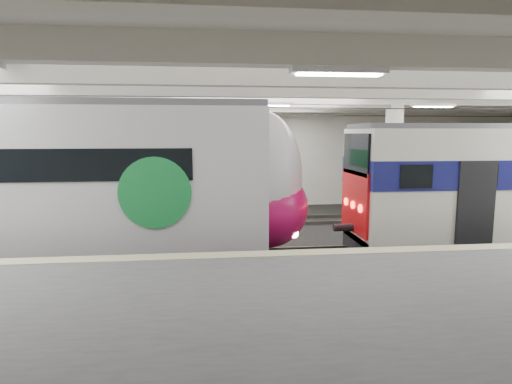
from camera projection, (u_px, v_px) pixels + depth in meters
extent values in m
cube|color=black|center=(278.00, 260.00, 13.55)|extent=(36.00, 24.00, 0.10)
cube|color=silver|center=(279.00, 79.00, 12.79)|extent=(36.00, 24.00, 0.20)
cube|color=beige|center=(248.00, 155.00, 23.02)|extent=(30.00, 0.10, 5.50)
cube|color=beige|center=(486.00, 287.00, 3.32)|extent=(30.00, 0.10, 5.50)
cube|color=#505053|center=(341.00, 340.00, 7.07)|extent=(30.00, 7.00, 1.10)
cube|color=beige|center=(300.00, 253.00, 10.19)|extent=(30.00, 0.50, 0.02)
cube|color=beige|center=(185.00, 166.00, 15.80)|extent=(0.50, 0.50, 5.50)
cube|color=beige|center=(392.00, 164.00, 16.67)|extent=(0.50, 0.50, 5.50)
cube|color=beige|center=(279.00, 89.00, 12.83)|extent=(30.00, 18.00, 0.50)
cube|color=#59544C|center=(278.00, 256.00, 13.54)|extent=(30.00, 1.52, 0.16)
cube|color=#59544C|center=(258.00, 221.00, 18.95)|extent=(30.00, 1.52, 0.16)
cylinder|color=black|center=(279.00, 108.00, 12.90)|extent=(30.00, 0.03, 0.03)
cylinder|color=black|center=(258.00, 115.00, 18.32)|extent=(30.00, 0.03, 0.03)
cube|color=white|center=(292.00, 94.00, 10.90)|extent=(26.00, 8.40, 0.12)
cube|color=silver|center=(25.00, 180.00, 12.38)|extent=(13.87, 3.09, 4.16)
ellipsoid|color=silver|center=(262.00, 178.00, 13.14)|extent=(2.45, 3.03, 4.08)
ellipsoid|color=#B00E4F|center=(266.00, 207.00, 13.28)|extent=(2.60, 3.09, 2.50)
cylinder|color=#198B3E|center=(155.00, 193.00, 11.28)|extent=(1.92, 0.06, 1.92)
cube|color=#4C4C51|center=(19.00, 104.00, 12.08)|extent=(13.87, 2.54, 0.20)
cube|color=black|center=(30.00, 255.00, 12.69)|extent=(13.87, 2.17, 0.70)
cube|color=red|center=(355.00, 201.00, 13.57)|extent=(0.08, 2.34, 1.96)
cube|color=black|center=(356.00, 154.00, 13.37)|extent=(0.08, 2.20, 1.29)
cube|color=silver|center=(104.00, 172.00, 17.93)|extent=(13.65, 3.12, 3.68)
cube|color=#198B3E|center=(103.00, 160.00, 17.86)|extent=(13.69, 3.18, 0.78)
cube|color=#4C4C51|center=(102.00, 125.00, 17.67)|extent=(13.63, 2.64, 0.16)
cube|color=black|center=(106.00, 219.00, 18.21)|extent=(13.64, 2.83, 0.60)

